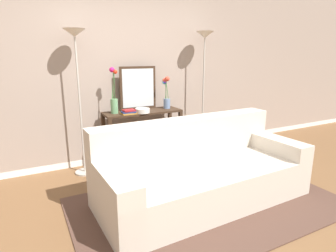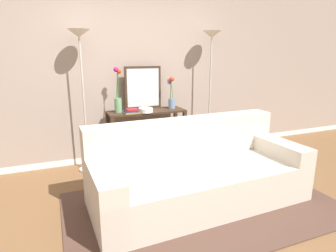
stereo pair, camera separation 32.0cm
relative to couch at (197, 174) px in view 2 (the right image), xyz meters
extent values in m
cube|color=brown|center=(-0.43, -0.23, -0.32)|extent=(16.00, 16.00, 0.02)
cube|color=white|center=(-0.43, 1.69, -0.26)|extent=(12.00, 0.15, 0.09)
cube|color=gray|center=(-0.43, 1.69, 1.19)|extent=(12.00, 0.14, 2.82)
cube|color=#51382D|center=(0.00, -0.17, -0.30)|extent=(2.88, 1.73, 0.01)
cube|color=beige|center=(0.00, -0.07, -0.10)|extent=(2.37, 1.06, 0.42)
cube|color=beige|center=(-0.01, 0.30, 0.34)|extent=(2.34, 0.33, 0.46)
cube|color=beige|center=(-1.05, -0.10, -0.01)|extent=(0.27, 0.99, 0.60)
cube|color=beige|center=(1.05, -0.03, -0.01)|extent=(0.27, 0.99, 0.60)
cube|color=#382619|center=(-0.15, 1.33, 0.48)|extent=(1.14, 0.40, 0.03)
cube|color=#382619|center=(-0.15, 1.33, -0.16)|extent=(1.05, 0.34, 0.01)
cube|color=#382619|center=(-0.69, 1.15, 0.08)|extent=(0.05, 0.05, 0.77)
cube|color=#382619|center=(0.40, 1.15, 0.08)|extent=(0.05, 0.05, 0.77)
cube|color=#382619|center=(-0.69, 1.50, 0.08)|extent=(0.05, 0.05, 0.77)
cube|color=#382619|center=(0.40, 1.50, 0.08)|extent=(0.05, 0.05, 0.77)
cylinder|color=#B7B2A8|center=(-1.02, 1.34, -0.30)|extent=(0.26, 0.26, 0.02)
cylinder|color=#B7B2A8|center=(-1.02, 1.34, 0.61)|extent=(0.02, 0.02, 1.79)
cone|color=silver|center=(-1.02, 1.34, 1.55)|extent=(0.28, 0.28, 0.10)
cylinder|color=#B7B2A8|center=(0.93, 1.34, -0.30)|extent=(0.26, 0.26, 0.02)
cylinder|color=#B7B2A8|center=(0.93, 1.34, 0.63)|extent=(0.02, 0.02, 1.83)
cone|color=silver|center=(0.93, 1.34, 1.59)|extent=(0.28, 0.28, 0.10)
cube|color=#382619|center=(-0.14, 1.49, 0.81)|extent=(0.56, 0.02, 0.63)
cube|color=silver|center=(-0.14, 1.48, 0.81)|extent=(0.49, 0.01, 0.56)
cylinder|color=#669E6B|center=(-0.56, 1.35, 0.59)|extent=(0.10, 0.10, 0.20)
cylinder|color=#3D7538|center=(-0.56, 1.36, 0.89)|extent=(0.05, 0.01, 0.39)
sphere|color=#C31B6C|center=(-0.56, 1.38, 1.09)|extent=(0.07, 0.07, 0.07)
cylinder|color=#3D7538|center=(-0.56, 1.36, 0.89)|extent=(0.03, 0.01, 0.40)
sphere|color=#26A2D7|center=(-0.55, 1.38, 1.09)|extent=(0.06, 0.06, 0.06)
cylinder|color=#3D7538|center=(-0.54, 1.35, 0.88)|extent=(0.01, 0.03, 0.37)
sphere|color=red|center=(-0.52, 1.35, 1.06)|extent=(0.06, 0.06, 0.06)
cylinder|color=#6B84AD|center=(0.27, 1.34, 0.57)|extent=(0.10, 0.10, 0.15)
cylinder|color=#3D7538|center=(0.26, 1.33, 0.79)|extent=(0.05, 0.02, 0.30)
sphere|color=#DA442F|center=(0.26, 1.31, 0.94)|extent=(0.07, 0.07, 0.07)
cylinder|color=#3D7538|center=(0.25, 1.35, 0.77)|extent=(0.02, 0.04, 0.25)
sphere|color=#46A5CE|center=(0.24, 1.36, 0.89)|extent=(0.07, 0.07, 0.07)
cylinder|color=#3D7538|center=(0.25, 1.35, 0.77)|extent=(0.01, 0.04, 0.26)
sphere|color=#6526EA|center=(0.23, 1.35, 0.90)|extent=(0.05, 0.05, 0.05)
cylinder|color=#3D7538|center=(0.26, 1.35, 0.77)|extent=(0.03, 0.03, 0.25)
sphere|color=#C17D3F|center=(0.24, 1.37, 0.89)|extent=(0.06, 0.06, 0.06)
cylinder|color=#3D7538|center=(0.25, 1.35, 0.78)|extent=(0.02, 0.04, 0.28)
sphere|color=#E44E3A|center=(0.23, 1.35, 0.92)|extent=(0.06, 0.06, 0.06)
cylinder|color=silver|center=(-0.20, 1.20, 0.52)|extent=(0.21, 0.21, 0.06)
torus|color=silver|center=(-0.20, 1.20, 0.55)|extent=(0.20, 0.20, 0.01)
cube|color=#B77F33|center=(-0.40, 1.20, 0.50)|extent=(0.21, 0.14, 0.02)
cube|color=navy|center=(-0.41, 1.20, 0.53)|extent=(0.19, 0.14, 0.02)
cube|color=maroon|center=(-0.40, 1.19, 0.55)|extent=(0.17, 0.13, 0.02)
cube|color=silver|center=(-0.59, 1.33, -0.25)|extent=(0.04, 0.13, 0.11)
cube|color=gold|center=(-0.54, 1.33, -0.24)|extent=(0.05, 0.15, 0.13)
cube|color=#BC3328|center=(-0.48, 1.33, -0.25)|extent=(0.06, 0.14, 0.10)
cube|color=#236033|center=(-0.42, 1.33, -0.25)|extent=(0.05, 0.13, 0.12)
cube|color=slate|center=(-0.37, 1.33, -0.26)|extent=(0.05, 0.13, 0.10)
cube|color=#6B3360|center=(-0.32, 1.33, -0.26)|extent=(0.05, 0.15, 0.10)
cube|color=tan|center=(-0.26, 1.33, -0.26)|extent=(0.06, 0.17, 0.10)
cube|color=#1E7075|center=(-0.21, 1.33, -0.25)|extent=(0.03, 0.18, 0.12)
camera|label=1|loc=(-1.69, -2.44, 1.29)|focal=30.17mm
camera|label=2|loc=(-1.40, -2.57, 1.29)|focal=30.17mm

